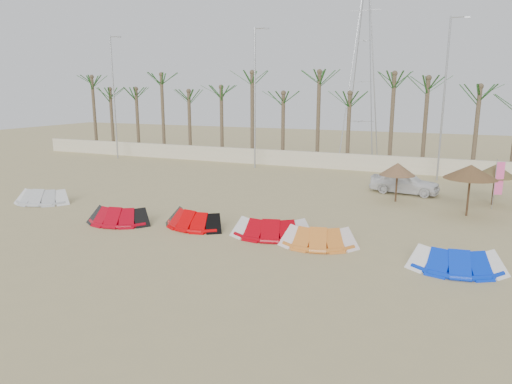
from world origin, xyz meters
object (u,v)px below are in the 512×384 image
at_px(kite_blue, 457,258).
at_px(parasol_left, 398,169).
at_px(kite_orange, 320,235).
at_px(kite_grey, 45,195).
at_px(kite_red_mid, 196,218).
at_px(car, 405,182).
at_px(parasol_mid, 471,172).
at_px(kite_red_right, 274,226).
at_px(kite_red_left, 122,214).
at_px(parasol_right, 496,171).

distance_m(kite_blue, parasol_left, 10.27).
relative_size(kite_orange, kite_blue, 0.99).
relative_size(kite_grey, kite_red_mid, 1.02).
bearing_deg(car, parasol_mid, -133.69).
relative_size(kite_red_mid, kite_red_right, 0.90).
distance_m(kite_red_mid, car, 13.84).
bearing_deg(kite_red_right, parasol_left, 64.04).
xyz_separation_m(kite_red_left, kite_red_right, (7.39, 0.98, 0.00)).
bearing_deg(parasol_left, kite_grey, -156.36).
bearing_deg(car, parasol_right, -96.31).
relative_size(kite_grey, parasol_left, 1.50).
distance_m(kite_red_mid, parasol_left, 11.90).
xyz_separation_m(parasol_left, car, (0.24, 2.43, -1.18)).
distance_m(parasol_left, parasol_right, 5.17).
height_order(kite_red_left, kite_red_mid, same).
distance_m(kite_grey, kite_orange, 16.21).
bearing_deg(kite_orange, parasol_right, 55.80).
height_order(kite_red_mid, parasol_right, parasol_right).
xyz_separation_m(parasol_left, parasol_right, (5.01, 1.27, 0.04)).
bearing_deg(kite_blue, kite_red_right, 171.29).
distance_m(kite_red_left, kite_blue, 14.68).
bearing_deg(kite_orange, kite_grey, 176.19).
bearing_deg(parasol_mid, kite_grey, -164.21).
distance_m(kite_red_right, kite_orange, 2.23).
height_order(kite_red_mid, car, car).
bearing_deg(car, kite_red_right, 165.53).
xyz_separation_m(kite_orange, parasol_right, (7.00, 10.29, 1.50)).
height_order(parasol_left, parasol_right, parasol_right).
bearing_deg(kite_grey, kite_red_left, -13.55).
height_order(kite_red_left, kite_blue, same).
bearing_deg(kite_grey, car, 29.42).
xyz_separation_m(kite_red_right, kite_orange, (2.18, -0.47, -0.00)).
height_order(kite_red_mid, parasol_mid, parasol_mid).
relative_size(kite_grey, kite_red_right, 0.92).
xyz_separation_m(kite_red_mid, car, (8.26, 11.10, 0.28)).
xyz_separation_m(kite_red_left, parasol_left, (11.56, 9.54, 1.46)).
height_order(kite_red_right, car, car).
bearing_deg(kite_red_mid, parasol_left, 47.25).
xyz_separation_m(kite_grey, kite_blue, (21.28, -1.73, 0.00)).
xyz_separation_m(kite_grey, parasol_left, (18.16, 7.95, 1.46)).
height_order(kite_orange, parasol_mid, parasol_mid).
relative_size(kite_red_mid, kite_orange, 1.00).
xyz_separation_m(kite_orange, parasol_left, (1.99, 9.03, 1.46)).
xyz_separation_m(kite_grey, kite_orange, (16.18, -1.08, -0.00)).
xyz_separation_m(kite_blue, parasol_left, (-3.12, 9.68, 1.45)).
bearing_deg(kite_red_left, parasol_right, 33.11).
xyz_separation_m(kite_red_mid, parasol_mid, (11.66, 6.89, 1.83)).
xyz_separation_m(kite_blue, parasol_mid, (0.53, 7.89, 1.83)).
xyz_separation_m(kite_red_mid, parasol_left, (8.02, 8.67, 1.46)).
relative_size(kite_red_mid, parasol_left, 1.47).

